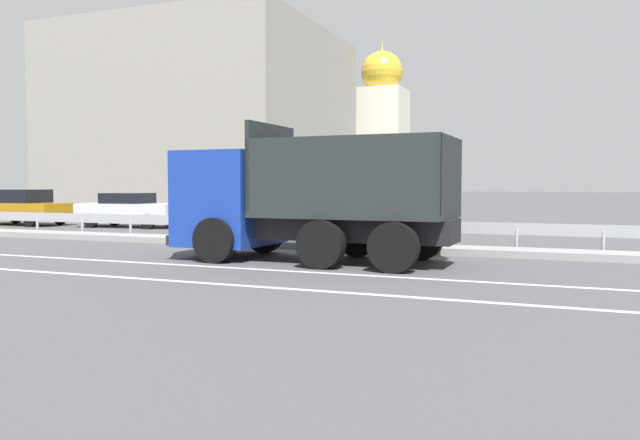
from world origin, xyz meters
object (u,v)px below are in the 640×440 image
Objects in this scene: dump_truck at (280,206)px; median_road_sign at (212,205)px; church_tower at (382,132)px; parked_car_3 at (130,210)px; parked_car_2 at (23,208)px.

dump_truck is 2.97× the size of median_road_sign.
dump_truck is at bearing -77.68° from church_tower.
dump_truck is 34.47m from church_tower.
parked_car_3 is at bearing 144.54° from median_road_sign.
dump_truck reaches higher than parked_car_2.
parked_car_2 is at bearing -88.13° from parked_car_3.
parked_car_2 is 5.42m from parked_car_3.
dump_truck is 0.51× the size of church_tower.
parked_car_2 reaches higher than parked_car_3.
median_road_sign is at bearing 49.82° from parked_car_3.
median_road_sign is at bearing -108.48° from parked_car_2.
median_road_sign is 31.16m from church_tower.
church_tower is at bearing 96.84° from median_road_sign.
parked_car_2 is 0.99× the size of parked_car_3.
parked_car_3 is 26.17m from church_tower.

